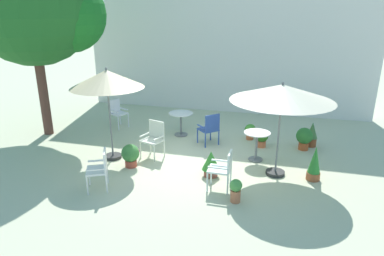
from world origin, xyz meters
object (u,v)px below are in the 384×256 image
at_px(patio_chair_4, 117,111).
at_px(potted_plant_3, 314,164).
at_px(patio_umbrella_0, 107,80).
at_px(potted_plant_4, 236,190).
at_px(shade_tree, 33,0).
at_px(patio_umbrella_1, 282,93).
at_px(potted_plant_1, 211,163).
at_px(potted_plant_7, 304,137).
at_px(potted_plant_0, 250,131).
at_px(patio_chair_2, 154,137).
at_px(patio_chair_3, 210,127).
at_px(patio_chair_1, 100,167).
at_px(potted_plant_5, 262,137).
at_px(potted_plant_6, 312,134).
at_px(cafe_table_1, 257,141).
at_px(potted_plant_2, 131,155).
at_px(patio_chair_0, 223,167).
at_px(cafe_table_0, 181,120).

bearing_deg(patio_chair_4, potted_plant_3, -20.79).
height_order(patio_umbrella_0, potted_plant_4, patio_umbrella_0).
distance_m(shade_tree, patio_umbrella_1, 7.30).
xyz_separation_m(potted_plant_1, potted_plant_7, (2.15, 2.25, 0.03)).
bearing_deg(potted_plant_0, patio_chair_2, -140.08).
bearing_deg(patio_chair_3, patio_chair_1, -118.63).
bearing_deg(potted_plant_3, potted_plant_0, 126.44).
relative_size(patio_chair_1, potted_plant_0, 1.85).
xyz_separation_m(patio_chair_1, patio_chair_3, (1.70, 3.12, 0.02)).
distance_m(patio_chair_4, potted_plant_7, 5.91).
distance_m(potted_plant_3, potted_plant_5, 2.15).
height_order(potted_plant_3, potted_plant_7, potted_plant_3).
bearing_deg(patio_umbrella_0, potted_plant_6, 23.76).
xyz_separation_m(cafe_table_1, potted_plant_7, (1.22, 1.06, -0.16)).
distance_m(patio_chair_3, potted_plant_2, 2.50).
xyz_separation_m(potted_plant_2, potted_plant_3, (4.30, 0.44, 0.07)).
distance_m(potted_plant_2, potted_plant_6, 5.08).
distance_m(patio_chair_1, potted_plant_6, 5.89).
height_order(potted_plant_6, potted_plant_7, potted_plant_6).
bearing_deg(patio_chair_1, potted_plant_0, 54.39).
bearing_deg(patio_umbrella_1, patio_chair_2, 175.16).
distance_m(patio_chair_2, potted_plant_7, 4.12).
height_order(potted_plant_2, potted_plant_7, potted_plant_7).
bearing_deg(patio_chair_0, potted_plant_3, 27.35).
bearing_deg(cafe_table_0, patio_chair_4, 174.36).
relative_size(patio_chair_3, potted_plant_3, 1.16).
bearing_deg(shade_tree, potted_plant_7, 4.97).
xyz_separation_m(patio_chair_1, potted_plant_5, (3.15, 3.35, -0.23)).
distance_m(cafe_table_0, patio_chair_3, 1.18).
distance_m(potted_plant_0, potted_plant_1, 2.75).
bearing_deg(potted_plant_7, cafe_table_0, 176.13).
distance_m(patio_umbrella_1, potted_plant_5, 2.40).
bearing_deg(cafe_table_1, patio_umbrella_0, -166.96).
bearing_deg(patio_chair_2, patio_chair_3, 43.55).
height_order(shade_tree, potted_plant_3, shade_tree).
distance_m(shade_tree, potted_plant_6, 8.68).
height_order(patio_chair_1, potted_plant_5, patio_chair_1).
bearing_deg(potted_plant_2, patio_chair_3, 50.88).
distance_m(potted_plant_0, potted_plant_2, 3.77).
relative_size(shade_tree, potted_plant_2, 9.95).
bearing_deg(patio_chair_2, potted_plant_4, -35.75).
bearing_deg(potted_plant_2, potted_plant_6, 30.55).
height_order(patio_chair_0, potted_plant_7, patio_chair_0).
xyz_separation_m(patio_chair_3, potted_plant_6, (2.81, 0.65, -0.17)).
bearing_deg(potted_plant_6, potted_plant_2, -149.45).
bearing_deg(potted_plant_2, cafe_table_0, 77.95).
bearing_deg(potted_plant_5, potted_plant_0, 125.57).
distance_m(shade_tree, potted_plant_5, 7.47).
height_order(potted_plant_1, potted_plant_2, potted_plant_1).
distance_m(patio_chair_1, patio_chair_2, 2.00).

